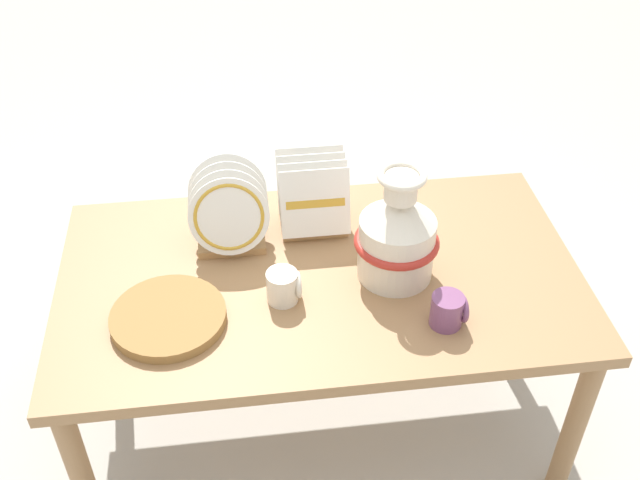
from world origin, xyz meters
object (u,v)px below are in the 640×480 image
Objects in this scene: ceramic_vase at (397,234)px; mug_plum_glaze at (449,310)px; dish_rack_round_plates at (229,215)px; dish_rack_square_plates at (313,202)px; mug_cream_glaze at (284,286)px; wicker_charger_stack at (168,317)px.

ceramic_vase reaches higher than mug_plum_glaze.
dish_rack_round_plates reaches higher than mug_plum_glaze.
dish_rack_round_plates is 0.24m from dish_rack_square_plates.
dish_rack_round_plates is 0.27m from mug_cream_glaze.
wicker_charger_stack is 3.26× the size of mug_plum_glaze.
dish_rack_round_plates is 2.67× the size of mug_cream_glaze.
mug_plum_glaze is 0.40m from mug_cream_glaze.
ceramic_vase is 0.45m from dish_rack_round_plates.
ceramic_vase is 1.52× the size of dish_rack_square_plates.
dish_rack_round_plates is at bearing -166.43° from dish_rack_square_plates.
ceramic_vase reaches higher than wicker_charger_stack.
dish_rack_square_plates is 2.39× the size of mug_plum_glaze.
dish_rack_square_plates is at bearing 40.42° from wicker_charger_stack.
ceramic_vase is 0.23m from mug_plum_glaze.
ceramic_vase is at bearing -51.23° from dish_rack_square_plates.
mug_cream_glaze is at bearing -110.21° from dish_rack_square_plates.
ceramic_vase is 3.64× the size of mug_cream_glaze.
mug_plum_glaze is at bearing -36.25° from dish_rack_round_plates.
dish_rack_round_plates reaches higher than dish_rack_square_plates.
mug_cream_glaze is at bearing 8.54° from wicker_charger_stack.
dish_rack_round_plates reaches higher than mug_cream_glaze.
ceramic_vase is 0.31m from mug_cream_glaze.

